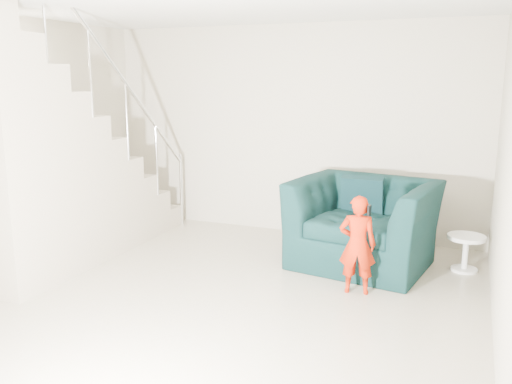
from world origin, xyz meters
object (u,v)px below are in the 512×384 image
toddler (357,245)px  side_table (466,247)px  armchair (364,223)px  staircase (50,179)px

toddler → side_table: 1.42m
toddler → side_table: toddler is taller
armchair → staircase: (-3.19, -1.23, 0.48)m
armchair → staircase: bearing=-149.7°
toddler → side_table: (0.96, 1.03, -0.22)m
staircase → toddler: bearing=6.8°
armchair → side_table: size_ratio=3.68×
armchair → staircase: size_ratio=0.40×
side_table → staircase: 4.53m
toddler → staircase: staircase is taller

